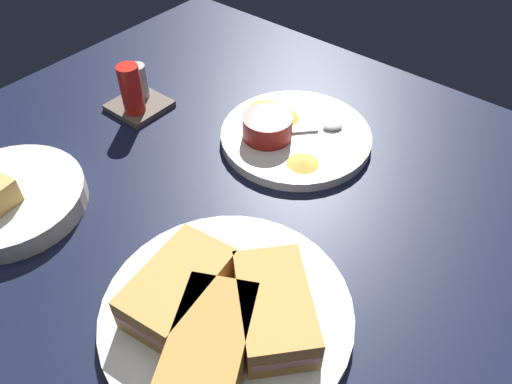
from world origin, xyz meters
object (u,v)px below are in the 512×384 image
(sandwich_half_extra, at_px, (275,308))
(spoon_by_gravy_ramekin, at_px, (327,128))
(bread_basket_rear, at_px, (6,198))
(ramekin_dark_sauce, at_px, (281,319))
(plate_sandwich_main, at_px, (227,313))
(spoon_by_dark_ramekin, at_px, (235,319))
(sandwich_half_far, at_px, (211,342))
(sandwich_half_near, at_px, (179,288))
(plate_chips_companion, at_px, (296,136))
(ramekin_light_gravy, at_px, (267,126))
(condiment_caddy, at_px, (136,93))

(sandwich_half_extra, xyz_separation_m, spoon_by_gravy_ramekin, (0.33, 0.15, -0.02))
(spoon_by_gravy_ramekin, relative_size, bread_basket_rear, 0.40)
(ramekin_dark_sauce, relative_size, spoon_by_gravy_ramekin, 0.74)
(plate_sandwich_main, relative_size, bread_basket_rear, 1.40)
(spoon_by_dark_ramekin, xyz_separation_m, bread_basket_rear, (-0.06, 0.37, 0.00))
(sandwich_half_far, height_order, spoon_by_dark_ramekin, sandwich_half_far)
(sandwich_half_extra, distance_m, spoon_by_gravy_ramekin, 0.36)
(sandwich_half_near, relative_size, sandwich_half_far, 0.94)
(ramekin_dark_sauce, height_order, bread_basket_rear, bread_basket_rear)
(plate_chips_companion, bearing_deg, sandwich_half_near, -166.46)
(ramekin_light_gravy, relative_size, condiment_caddy, 0.83)
(bread_basket_rear, bearing_deg, condiment_caddy, 8.99)
(ramekin_light_gravy, bearing_deg, spoon_by_dark_ramekin, -147.77)
(plate_sandwich_main, distance_m, sandwich_half_near, 0.06)
(plate_sandwich_main, relative_size, plate_chips_companion, 1.20)
(sandwich_half_far, bearing_deg, sandwich_half_near, 70.60)
(plate_sandwich_main, bearing_deg, plate_chips_companion, 22.63)
(ramekin_dark_sauce, relative_size, condiment_caddy, 0.64)
(sandwich_half_extra, relative_size, spoon_by_dark_ramekin, 1.56)
(spoon_by_dark_ramekin, bearing_deg, sandwich_half_far, -171.59)
(sandwich_half_near, bearing_deg, sandwich_half_far, -109.40)
(sandwich_half_far, distance_m, ramekin_dark_sauce, 0.08)
(spoon_by_gravy_ramekin, bearing_deg, plate_sandwich_main, -164.66)
(plate_chips_companion, bearing_deg, spoon_by_dark_ramekin, -155.11)
(ramekin_light_gravy, height_order, condiment_caddy, condiment_caddy)
(sandwich_half_far, xyz_separation_m, ramekin_light_gravy, (0.33, 0.18, -0.00))
(sandwich_half_extra, height_order, ramekin_light_gravy, sandwich_half_extra)
(spoon_by_gravy_ramekin, bearing_deg, condiment_caddy, 115.40)
(spoon_by_dark_ramekin, bearing_deg, ramekin_light_gravy, 32.23)
(sandwich_half_far, distance_m, ramekin_light_gravy, 0.38)
(ramekin_dark_sauce, xyz_separation_m, condiment_caddy, (0.19, 0.46, -0.00))
(sandwich_half_extra, bearing_deg, sandwich_half_near, 115.60)
(sandwich_half_far, xyz_separation_m, ramekin_dark_sauce, (0.07, -0.04, -0.00))
(plate_sandwich_main, distance_m, condiment_caddy, 0.45)
(plate_sandwich_main, distance_m, bread_basket_rear, 0.36)
(plate_chips_companion, height_order, bread_basket_rear, bread_basket_rear)
(spoon_by_gravy_ramekin, height_order, bread_basket_rear, bread_basket_rear)
(sandwich_half_near, relative_size, spoon_by_gravy_ramekin, 1.71)
(sandwich_half_extra, bearing_deg, plate_sandwich_main, 115.60)
(sandwich_half_near, relative_size, ramekin_dark_sauce, 2.31)
(bread_basket_rear, bearing_deg, ramekin_dark_sauce, -78.81)
(spoon_by_gravy_ramekin, xyz_separation_m, bread_basket_rear, (-0.41, 0.25, 0.00))
(sandwich_half_near, xyz_separation_m, condiment_caddy, (0.23, 0.34, -0.01))
(plate_sandwich_main, xyz_separation_m, bread_basket_rear, (-0.06, 0.35, 0.01))
(spoon_by_dark_ramekin, relative_size, ramekin_light_gravy, 1.20)
(sandwich_half_extra, relative_size, ramekin_dark_sauce, 2.42)
(spoon_by_dark_ramekin, height_order, ramekin_light_gravy, ramekin_light_gravy)
(plate_sandwich_main, distance_m, plate_chips_companion, 0.34)
(sandwich_half_near, bearing_deg, plate_sandwich_main, -64.40)
(plate_chips_companion, bearing_deg, sandwich_half_far, -156.96)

